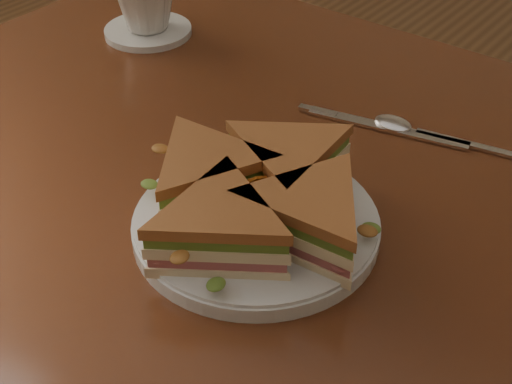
# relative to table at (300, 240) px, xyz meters

# --- Properties ---
(table) EXTENTS (1.20, 0.80, 0.75)m
(table) POSITION_rel_table_xyz_m (0.00, 0.00, 0.00)
(table) COLOR #3C1B0D
(table) RESTS_ON ground
(plate) EXTENTS (0.25, 0.25, 0.02)m
(plate) POSITION_rel_table_xyz_m (0.02, -0.11, 0.11)
(plate) COLOR silver
(plate) RESTS_ON table
(sandwich_wedges) EXTENTS (0.28, 0.28, 0.06)m
(sandwich_wedges) POSITION_rel_table_xyz_m (0.02, -0.11, 0.14)
(sandwich_wedges) COLOR #F8E3B7
(sandwich_wedges) RESTS_ON plate
(crisps_mound) EXTENTS (0.09, 0.09, 0.05)m
(crisps_mound) POSITION_rel_table_xyz_m (0.02, -0.11, 0.14)
(crisps_mound) COLOR orange
(crisps_mound) RESTS_ON plate
(spoon) EXTENTS (0.18, 0.05, 0.01)m
(spoon) POSITION_rel_table_xyz_m (0.05, 0.15, 0.10)
(spoon) COLOR silver
(spoon) RESTS_ON table
(knife) EXTENTS (0.21, 0.06, 0.00)m
(knife) POSITION_rel_table_xyz_m (0.02, 0.13, 0.10)
(knife) COLOR silver
(knife) RESTS_ON table
(saucer) EXTENTS (0.13, 0.13, 0.01)m
(saucer) POSITION_rel_table_xyz_m (-0.39, 0.16, 0.10)
(saucer) COLOR silver
(saucer) RESTS_ON table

